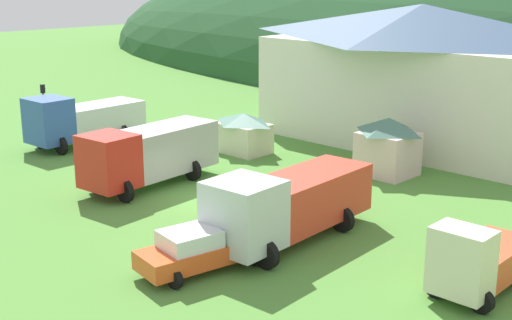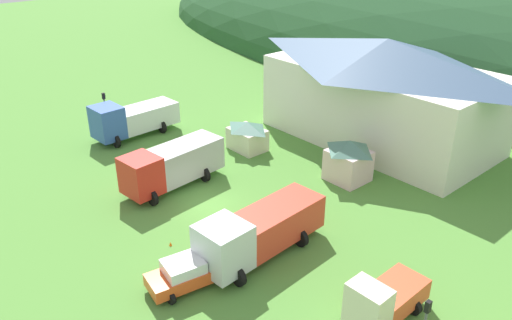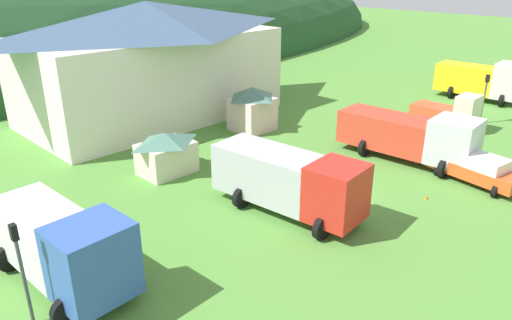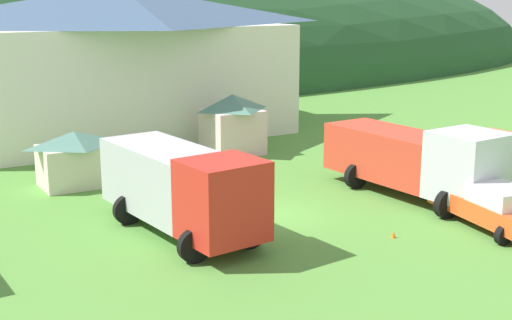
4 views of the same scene
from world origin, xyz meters
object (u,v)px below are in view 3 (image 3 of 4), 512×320
(crane_truck_red, at_px, (290,179))
(traffic_light_east, at_px, (485,94))
(traffic_light_west, at_px, (21,264))
(flatbed_truck_yellow, at_px, (482,79))
(tow_truck_silver, at_px, (411,135))
(traffic_cone_near_pickup, at_px, (426,199))
(service_pickup_orange, at_px, (477,169))
(play_shed_pink, at_px, (252,108))
(depot_building, at_px, (150,59))
(light_truck_cream, at_px, (450,112))
(traffic_cone_mid_row, at_px, (335,225))
(box_truck_blue, at_px, (61,244))
(play_shed_cream, at_px, (166,152))

(crane_truck_red, relative_size, traffic_light_east, 2.11)
(traffic_light_east, bearing_deg, traffic_light_west, 176.53)
(flatbed_truck_yellow, bearing_deg, crane_truck_red, -89.94)
(tow_truck_silver, xyz_separation_m, flatbed_truck_yellow, (17.54, 2.59, 0.17))
(traffic_light_west, bearing_deg, traffic_cone_near_pickup, -15.66)
(tow_truck_silver, height_order, service_pickup_orange, tow_truck_silver)
(play_shed_pink, xyz_separation_m, traffic_cone_near_pickup, (-1.55, -14.43, -1.64))
(traffic_light_west, bearing_deg, traffic_light_east, -3.47)
(tow_truck_silver, bearing_deg, traffic_cone_near_pickup, -55.21)
(depot_building, relative_size, service_pickup_orange, 3.84)
(tow_truck_silver, relative_size, light_truck_cream, 1.82)
(depot_building, xyz_separation_m, traffic_cone_mid_row, (-3.89, -20.63, -4.53))
(box_truck_blue, height_order, traffic_cone_mid_row, box_truck_blue)
(depot_building, xyz_separation_m, light_truck_cream, (13.61, -18.10, -3.31))
(play_shed_pink, xyz_separation_m, box_truck_blue, (-17.87, -7.90, 0.03))
(depot_building, bearing_deg, flatbed_truck_yellow, -35.36)
(traffic_light_west, bearing_deg, depot_building, 46.20)
(crane_truck_red, height_order, traffic_cone_mid_row, crane_truck_red)
(play_shed_pink, relative_size, tow_truck_silver, 0.37)
(flatbed_truck_yellow, relative_size, traffic_light_west, 1.89)
(play_shed_cream, xyz_separation_m, traffic_cone_near_pickup, (7.49, -12.38, -1.27))
(tow_truck_silver, xyz_separation_m, traffic_light_west, (-22.36, 1.82, 0.70))
(traffic_cone_near_pickup, relative_size, traffic_cone_mid_row, 0.99)
(box_truck_blue, bearing_deg, flatbed_truck_yellow, 86.55)
(play_shed_pink, xyz_separation_m, light_truck_cream, (10.44, -10.12, -0.41))
(traffic_light_west, bearing_deg, box_truck_blue, 37.09)
(traffic_cone_near_pickup, bearing_deg, service_pickup_orange, -14.92)
(box_truck_blue, relative_size, light_truck_cream, 1.66)
(play_shed_pink, height_order, traffic_light_east, traffic_light_east)
(service_pickup_orange, relative_size, traffic_cone_mid_row, 10.07)
(box_truck_blue, xyz_separation_m, light_truck_cream, (28.32, -2.23, -0.44))
(box_truck_blue, distance_m, traffic_light_west, 2.48)
(box_truck_blue, xyz_separation_m, tow_truck_silver, (20.47, -3.25, 0.01))
(service_pickup_orange, height_order, traffic_cone_near_pickup, service_pickup_orange)
(play_shed_pink, height_order, crane_truck_red, play_shed_pink)
(depot_building, xyz_separation_m, crane_truck_red, (-4.50, -18.29, -2.76))
(traffic_cone_mid_row, bearing_deg, light_truck_cream, 8.23)
(box_truck_blue, xyz_separation_m, traffic_light_east, (31.13, -3.43, 0.66))
(traffic_cone_near_pickup, bearing_deg, traffic_light_east, 11.83)
(play_shed_cream, relative_size, traffic_light_west, 0.84)
(depot_building, distance_m, crane_truck_red, 19.04)
(box_truck_blue, distance_m, traffic_light_east, 31.33)
(service_pickup_orange, bearing_deg, tow_truck_silver, -175.71)
(play_shed_pink, distance_m, traffic_light_west, 21.87)
(play_shed_cream, relative_size, crane_truck_red, 0.41)
(box_truck_blue, xyz_separation_m, crane_truck_red, (10.20, -2.42, 0.10))
(service_pickup_orange, bearing_deg, flatbed_truck_yellow, 120.47)
(traffic_light_west, relative_size, traffic_cone_mid_row, 7.36)
(box_truck_blue, bearing_deg, light_truck_cream, 83.04)
(traffic_light_west, xyz_separation_m, traffic_cone_near_pickup, (18.22, -5.11, -2.38))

